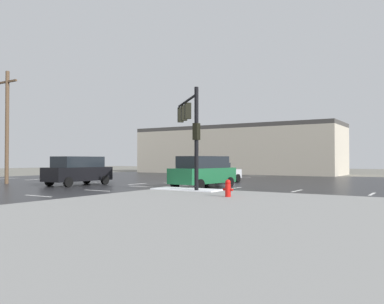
{
  "coord_description": "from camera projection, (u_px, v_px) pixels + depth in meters",
  "views": [
    {
      "loc": [
        16.93,
        -22.51,
        1.85
      ],
      "look_at": [
        -0.43,
        5.19,
        2.47
      ],
      "focal_mm": 36.66,
      "sensor_mm": 36.0,
      "label": 1
    }
  ],
  "objects": [
    {
      "name": "ground_plane",
      "position": [
        159.0,
        185.0,
        28.02
      ],
      "size": [
        120.0,
        120.0,
        0.0
      ],
      "primitive_type": "plane",
      "color": "slate"
    },
    {
      "name": "road_asphalt",
      "position": [
        159.0,
        185.0,
        28.02
      ],
      "size": [
        44.0,
        44.0,
        0.02
      ],
      "primitive_type": "cube",
      "color": "#232326",
      "rests_on": "ground_plane"
    },
    {
      "name": "sidewalk_corner",
      "position": [
        240.0,
        220.0,
        11.48
      ],
      "size": [
        18.0,
        18.0,
        0.14
      ],
      "primitive_type": "cube",
      "color": "gray",
      "rests_on": "ground_plane"
    },
    {
      "name": "snow_strip_curbside",
      "position": [
        187.0,
        189.0,
        21.98
      ],
      "size": [
        4.0,
        1.6,
        0.06
      ],
      "primitive_type": "cube",
      "color": "white",
      "rests_on": "sidewalk_corner"
    },
    {
      "name": "lane_markings",
      "position": [
        161.0,
        187.0,
        26.21
      ],
      "size": [
        36.15,
        36.15,
        0.01
      ],
      "color": "silver",
      "rests_on": "road_asphalt"
    },
    {
      "name": "traffic_signal_mast",
      "position": [
        190.0,
        122.0,
        22.59
      ],
      "size": [
        3.6,
        3.63,
        5.6
      ],
      "rotation": [
        0.0,
        0.0,
        2.36
      ],
      "color": "black",
      "rests_on": "sidewalk_corner"
    },
    {
      "name": "fire_hydrant",
      "position": [
        228.0,
        188.0,
        17.85
      ],
      "size": [
        0.48,
        0.26,
        0.79
      ],
      "color": "red",
      "rests_on": "sidewalk_corner"
    },
    {
      "name": "strip_building_background",
      "position": [
        236.0,
        150.0,
        51.68
      ],
      "size": [
        26.89,
        8.0,
        6.18
      ],
      "color": "#BCB29E",
      "rests_on": "ground_plane"
    },
    {
      "name": "sedan_silver",
      "position": [
        216.0,
        172.0,
        30.3
      ],
      "size": [
        2.23,
        4.62,
        1.58
      ],
      "rotation": [
        0.0,
        0.0,
        1.51
      ],
      "color": "#B7BABF",
      "rests_on": "road_asphalt"
    },
    {
      "name": "suv_green",
      "position": [
        203.0,
        171.0,
        25.02
      ],
      "size": [
        2.57,
        4.98,
        2.03
      ],
      "rotation": [
        0.0,
        0.0,
        1.46
      ],
      "color": "#195933",
      "rests_on": "road_asphalt"
    },
    {
      "name": "suv_black",
      "position": [
        78.0,
        170.0,
        27.63
      ],
      "size": [
        2.28,
        4.88,
        2.03
      ],
      "rotation": [
        0.0,
        0.0,
        1.54
      ],
      "color": "black",
      "rests_on": "road_asphalt"
    },
    {
      "name": "utility_pole_mid",
      "position": [
        7.0,
        125.0,
        29.47
      ],
      "size": [
        2.2,
        0.28,
        8.51
      ],
      "color": "brown",
      "rests_on": "ground_plane"
    }
  ]
}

